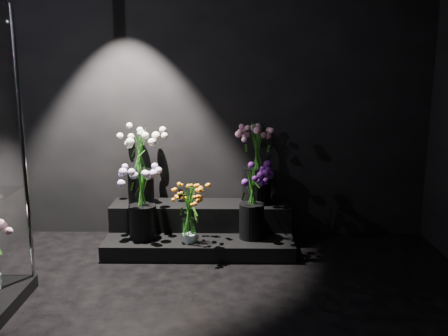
{
  "coord_description": "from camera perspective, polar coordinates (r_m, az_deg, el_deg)",
  "views": [
    {
      "loc": [
        0.09,
        -2.82,
        1.71
      ],
      "look_at": [
        0.03,
        1.2,
        0.84
      ],
      "focal_mm": 40.0,
      "sensor_mm": 36.0,
      "label": 1
    }
  ],
  "objects": [
    {
      "name": "bouquet_lilac",
      "position": [
        4.49,
        -9.34,
        -3.38
      ],
      "size": [
        0.44,
        0.44,
        0.64
      ],
      "rotation": [
        0.0,
        0.0,
        0.15
      ],
      "color": "black",
      "rests_on": "display_riser"
    },
    {
      "name": "bouquet_pink_roses",
      "position": [
        4.71,
        3.8,
        1.06
      ],
      "size": [
        0.38,
        0.38,
        0.76
      ],
      "rotation": [
        0.0,
        0.0,
        0.01
      ],
      "color": "black",
      "rests_on": "display_riser"
    },
    {
      "name": "bouquet_cream_roses",
      "position": [
        4.74,
        -9.58,
        1.08
      ],
      "size": [
        0.52,
        0.52,
        0.73
      ],
      "rotation": [
        0.0,
        0.0,
        0.33
      ],
      "color": "black",
      "rests_on": "display_riser"
    },
    {
      "name": "bouquet_orange_bells",
      "position": [
        4.39,
        -4.03,
        -5.18
      ],
      "size": [
        0.25,
        0.25,
        0.52
      ],
      "rotation": [
        0.0,
        0.0,
        0.03
      ],
      "color": "white",
      "rests_on": "display_riser"
    },
    {
      "name": "wall_back",
      "position": [
        4.83,
        -0.17,
        8.46
      ],
      "size": [
        4.0,
        0.0,
        4.0
      ],
      "primitive_type": "plane",
      "rotation": [
        1.57,
        0.0,
        0.0
      ],
      "color": "black",
      "rests_on": "floor"
    },
    {
      "name": "bouquet_purple",
      "position": [
        4.45,
        3.2,
        -3.27
      ],
      "size": [
        0.38,
        0.38,
        0.66
      ],
      "rotation": [
        0.0,
        0.0,
        0.13
      ],
      "color": "black",
      "rests_on": "display_riser"
    },
    {
      "name": "wall_front",
      "position": [
        0.88,
        -4.96,
        -8.41
      ],
      "size": [
        4.0,
        0.0,
        4.0
      ],
      "primitive_type": "plane",
      "rotation": [
        -1.57,
        0.0,
        0.0
      ],
      "color": "black",
      "rests_on": "floor"
    },
    {
      "name": "display_riser",
      "position": [
        4.75,
        -2.7,
        -6.95
      ],
      "size": [
        1.7,
        0.76,
        0.38
      ],
      "color": "black",
      "rests_on": "floor"
    }
  ]
}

